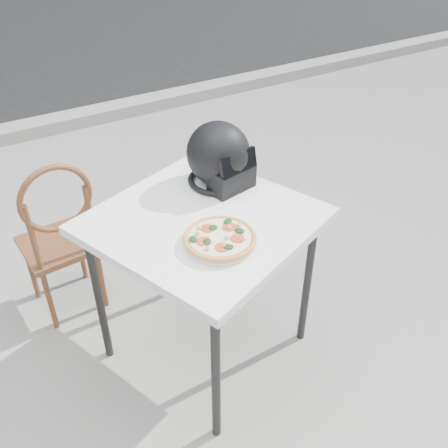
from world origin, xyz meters
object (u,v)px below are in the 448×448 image
cafe_table_main (203,231)px  cafe_chair_main (59,232)px  pizza (220,238)px  helmet (220,158)px  plate (220,242)px

cafe_table_main → cafe_chair_main: 0.84m
cafe_table_main → pizza: (-0.04, -0.20, 0.11)m
pizza → helmet: size_ratio=1.03×
pizza → helmet: helmet is taller
pizza → cafe_chair_main: size_ratio=0.38×
pizza → helmet: bearing=58.9°
plate → helmet: helmet is taller
cafe_table_main → pizza: bearing=-100.0°
pizza → cafe_chair_main: (-0.47, 0.84, -0.32)m
cafe_chair_main → cafe_table_main: bearing=124.0°
cafe_table_main → pizza: 0.23m
plate → cafe_chair_main: size_ratio=0.39×
helmet → cafe_chair_main: size_ratio=0.37×
plate → helmet: 0.50m
pizza → cafe_chair_main: bearing=119.1°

